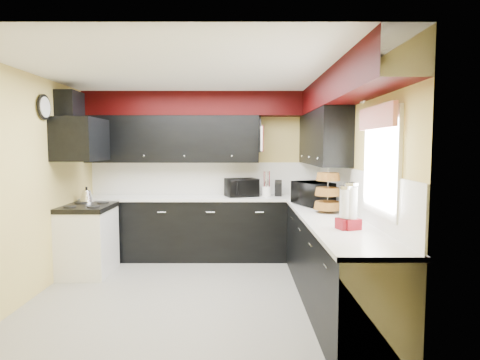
% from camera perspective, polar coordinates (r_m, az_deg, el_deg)
% --- Properties ---
extents(ground, '(3.60, 3.60, 0.00)m').
position_cam_1_polar(ground, '(4.82, -6.44, -15.79)').
color(ground, gray).
rests_on(ground, ground).
extents(wall_back, '(3.60, 0.06, 2.50)m').
position_cam_1_polar(wall_back, '(6.32, -4.73, 0.78)').
color(wall_back, '#E0C666').
rests_on(wall_back, ground).
extents(wall_right, '(0.06, 3.60, 2.50)m').
position_cam_1_polar(wall_right, '(4.68, 15.87, -0.80)').
color(wall_right, '#E0C666').
rests_on(wall_right, ground).
extents(wall_left, '(0.06, 3.60, 2.50)m').
position_cam_1_polar(wall_left, '(5.07, -27.27, -0.74)').
color(wall_left, '#E0C666').
rests_on(wall_left, ground).
extents(ceiling, '(3.60, 3.60, 0.06)m').
position_cam_1_polar(ceiling, '(4.58, -6.75, 14.92)').
color(ceiling, white).
rests_on(ceiling, wall_back).
extents(cab_back, '(3.60, 0.60, 0.90)m').
position_cam_1_polar(cab_back, '(6.13, -4.91, -6.90)').
color(cab_back, black).
rests_on(cab_back, ground).
extents(cab_right, '(0.60, 3.00, 0.90)m').
position_cam_1_polar(cab_right, '(4.47, 12.92, -11.45)').
color(cab_right, black).
rests_on(cab_right, ground).
extents(counter_back, '(3.62, 0.64, 0.04)m').
position_cam_1_polar(counter_back, '(6.05, -4.94, -2.54)').
color(counter_back, white).
rests_on(counter_back, cab_back).
extents(counter_right, '(0.64, 3.02, 0.04)m').
position_cam_1_polar(counter_right, '(4.36, 13.04, -5.52)').
color(counter_right, white).
rests_on(counter_right, cab_right).
extents(splash_back, '(3.60, 0.02, 0.50)m').
position_cam_1_polar(splash_back, '(6.31, -4.73, 0.23)').
color(splash_back, white).
rests_on(splash_back, counter_back).
extents(splash_right, '(0.02, 3.60, 0.50)m').
position_cam_1_polar(splash_right, '(4.68, 15.73, -1.53)').
color(splash_right, white).
rests_on(splash_right, counter_right).
extents(upper_back, '(2.60, 0.35, 0.70)m').
position_cam_1_polar(upper_back, '(6.19, -9.54, 5.74)').
color(upper_back, black).
rests_on(upper_back, wall_back).
extents(upper_right, '(0.35, 1.80, 0.70)m').
position_cam_1_polar(upper_right, '(5.49, 11.66, 5.83)').
color(upper_right, black).
rests_on(upper_right, wall_right).
extents(soffit_back, '(3.60, 0.36, 0.35)m').
position_cam_1_polar(soffit_back, '(6.16, -4.94, 10.69)').
color(soffit_back, black).
rests_on(soffit_back, wall_back).
extents(soffit_right, '(0.36, 3.24, 0.35)m').
position_cam_1_polar(soffit_right, '(4.48, 14.56, 12.76)').
color(soffit_right, black).
rests_on(soffit_right, wall_right).
extents(stove, '(0.60, 0.75, 0.86)m').
position_cam_1_polar(stove, '(5.75, -20.80, -8.20)').
color(stove, white).
rests_on(stove, ground).
extents(cooktop, '(0.62, 0.77, 0.06)m').
position_cam_1_polar(cooktop, '(5.66, -20.94, -3.66)').
color(cooktop, black).
rests_on(cooktop, stove).
extents(hood, '(0.50, 0.78, 0.55)m').
position_cam_1_polar(hood, '(5.63, -21.69, 5.36)').
color(hood, black).
rests_on(hood, wall_left).
extents(hood_duct, '(0.24, 0.40, 0.40)m').
position_cam_1_polar(hood_duct, '(5.70, -23.06, 9.54)').
color(hood_duct, black).
rests_on(hood_duct, wall_left).
extents(window, '(0.03, 0.86, 0.96)m').
position_cam_1_polar(window, '(3.80, 19.46, 2.38)').
color(window, white).
rests_on(window, wall_right).
extents(valance, '(0.04, 0.88, 0.20)m').
position_cam_1_polar(valance, '(3.79, 18.83, 8.45)').
color(valance, red).
rests_on(valance, wall_right).
extents(pan_top, '(0.03, 0.22, 0.40)m').
position_cam_1_polar(pan_top, '(6.05, 2.86, 7.72)').
color(pan_top, black).
rests_on(pan_top, upper_back).
extents(pan_mid, '(0.03, 0.28, 0.46)m').
position_cam_1_polar(pan_mid, '(5.91, 2.92, 5.36)').
color(pan_mid, black).
rests_on(pan_mid, upper_back).
extents(pan_low, '(0.03, 0.24, 0.42)m').
position_cam_1_polar(pan_low, '(6.17, 2.79, 5.06)').
color(pan_low, black).
rests_on(pan_low, upper_back).
extents(cut_board, '(0.03, 0.26, 0.35)m').
position_cam_1_polar(cut_board, '(5.79, 3.08, 5.87)').
color(cut_board, white).
rests_on(cut_board, upper_back).
extents(baskets, '(0.27, 0.27, 0.50)m').
position_cam_1_polar(baskets, '(4.67, 12.37, -1.61)').
color(baskets, brown).
rests_on(baskets, upper_right).
extents(clock, '(0.03, 0.30, 0.30)m').
position_cam_1_polar(clock, '(5.28, -26.10, 9.30)').
color(clock, black).
rests_on(clock, wall_left).
extents(deco_plate, '(0.03, 0.24, 0.24)m').
position_cam_1_polar(deco_plate, '(4.35, 17.07, 11.96)').
color(deco_plate, white).
rests_on(deco_plate, wall_right).
extents(toaster_oven, '(0.56, 0.51, 0.27)m').
position_cam_1_polar(toaster_oven, '(6.04, 0.26, -1.06)').
color(toaster_oven, black).
rests_on(toaster_oven, counter_back).
extents(microwave, '(0.53, 0.63, 0.30)m').
position_cam_1_polar(microwave, '(5.22, 10.38, -1.90)').
color(microwave, black).
rests_on(microwave, counter_right).
extents(utensil_crock, '(0.18, 0.18, 0.15)m').
position_cam_1_polar(utensil_crock, '(6.03, 3.82, -1.65)').
color(utensil_crock, white).
rests_on(utensil_crock, counter_back).
extents(knife_block, '(0.12, 0.16, 0.23)m').
position_cam_1_polar(knife_block, '(6.08, 5.47, -1.22)').
color(knife_block, black).
rests_on(knife_block, counter_back).
extents(kettle, '(0.19, 0.19, 0.17)m').
position_cam_1_polar(kettle, '(5.96, -20.97, -2.14)').
color(kettle, silver).
rests_on(kettle, cooktop).
extents(dispenser_a, '(0.19, 0.19, 0.40)m').
position_cam_1_polar(dispenser_a, '(3.78, 15.47, -3.75)').
color(dispenser_a, '#610A12').
rests_on(dispenser_a, counter_right).
extents(dispenser_b, '(0.17, 0.17, 0.36)m').
position_cam_1_polar(dispenser_b, '(3.77, 14.75, -4.08)').
color(dispenser_b, '#5E1101').
rests_on(dispenser_b, counter_right).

